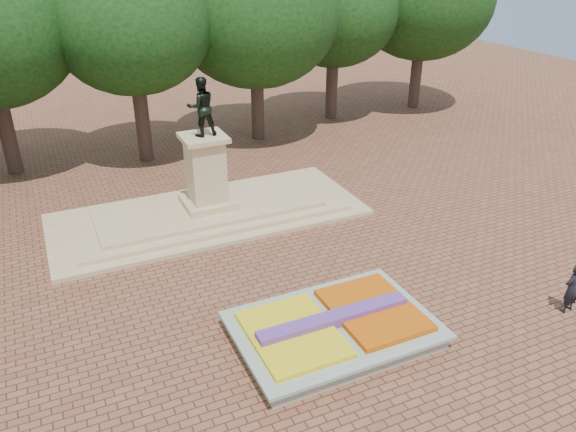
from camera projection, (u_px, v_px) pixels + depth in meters
name	position (u px, v px, depth m)	size (l,w,h in m)	color
ground	(280.00, 311.00, 19.32)	(90.00, 90.00, 0.00)	brown
flower_bed	(334.00, 328.00, 17.91)	(6.30, 4.30, 0.91)	gray
monument	(208.00, 199.00, 25.41)	(14.00, 6.00, 6.40)	tan
tree_row_back	(187.00, 32.00, 31.78)	(44.80, 8.80, 10.43)	#36251D
pedestrian	(572.00, 288.00, 18.96)	(0.67, 0.44, 1.84)	black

